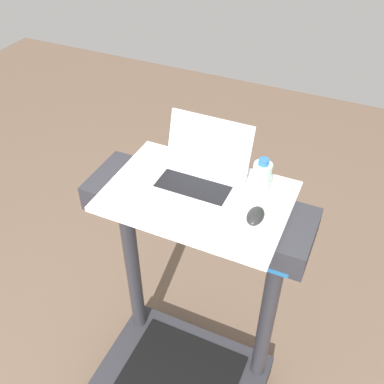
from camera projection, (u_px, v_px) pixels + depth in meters
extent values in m
cylinder|color=#28282D|center=(133.00, 267.00, 2.15)|extent=(0.07, 0.07, 0.92)
cylinder|color=#28282D|center=(267.00, 317.00, 1.94)|extent=(0.07, 0.07, 0.92)
cube|color=#28282D|center=(197.00, 209.00, 1.71)|extent=(0.90, 0.28, 0.11)
cube|color=#0C3F19|center=(182.00, 233.00, 1.62)|extent=(0.24, 0.01, 0.06)
cube|color=#1E598C|center=(182.00, 241.00, 1.65)|extent=(0.81, 0.00, 0.02)
cube|color=white|center=(197.00, 196.00, 1.67)|extent=(0.69, 0.47, 0.02)
cube|color=#B7B7BC|center=(195.00, 186.00, 1.69)|extent=(0.34, 0.21, 0.02)
cube|color=black|center=(193.00, 187.00, 1.67)|extent=(0.28, 0.12, 0.00)
cube|color=#B7B7BC|center=(209.00, 144.00, 1.71)|extent=(0.34, 0.07, 0.21)
cube|color=white|center=(209.00, 144.00, 1.71)|extent=(0.30, 0.06, 0.18)
ellipsoid|color=black|center=(255.00, 216.00, 1.55)|extent=(0.06, 0.10, 0.03)
cylinder|color=#9EDBB2|center=(261.00, 181.00, 1.61)|extent=(0.07, 0.07, 0.15)
cylinder|color=#2659A5|center=(264.00, 162.00, 1.55)|extent=(0.04, 0.04, 0.02)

